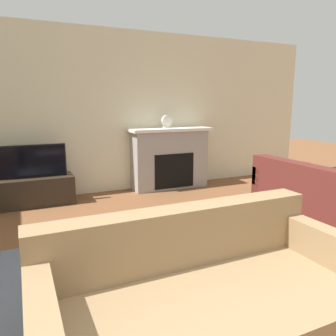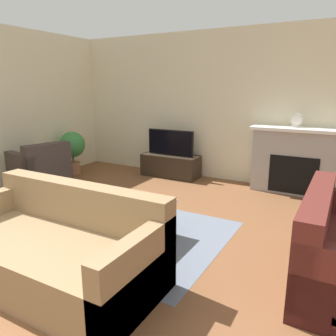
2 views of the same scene
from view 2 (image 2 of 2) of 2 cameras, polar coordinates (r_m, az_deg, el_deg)
wall_back at (r=6.18m, az=8.83°, el=10.50°), size 8.97×0.06×2.70m
area_rug at (r=4.07m, az=-7.33°, el=-10.92°), size 2.34×1.90×0.00m
fireplace at (r=5.71m, az=21.43°, el=1.45°), size 1.47×0.47×1.08m
tv_stand at (r=6.38m, az=0.45°, el=0.43°), size 1.12×0.45×0.42m
tv at (r=6.29m, az=0.45°, el=4.45°), size 0.95×0.06×0.49m
couch_sectional at (r=3.19m, az=-19.03°, el=-13.34°), size 1.99×0.98×0.82m
armchair_by_window at (r=5.94m, az=-21.30°, el=-0.69°), size 0.96×0.92×0.82m
coffee_table at (r=3.85m, az=-8.31°, el=-6.11°), size 1.14×0.70×0.43m
potted_plant at (r=6.78m, az=-16.34°, el=3.48°), size 0.51×0.51×0.85m
mantel_clock at (r=5.62m, az=21.51°, el=7.76°), size 0.19×0.07×0.22m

